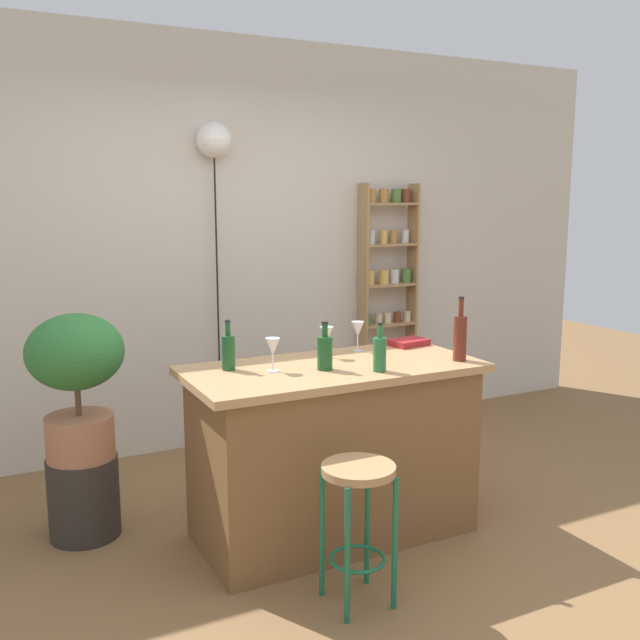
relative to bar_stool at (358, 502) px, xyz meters
name	(u,v)px	position (x,y,z in m)	size (l,w,h in m)	color
ground	(362,558)	(0.21, 0.32, -0.46)	(12.00, 12.00, 0.00)	brown
back_wall	(223,245)	(0.21, 2.27, 0.94)	(6.40, 0.10, 2.80)	beige
kitchen_counter	(333,450)	(0.21, 0.62, -0.01)	(1.49, 0.71, 0.90)	brown
bar_stool	(358,502)	(0.00, 0.00, 0.00)	(0.32, 0.32, 0.62)	#196642
spice_shelf	(388,302)	(1.48, 2.13, 0.48)	(0.46, 0.14, 1.83)	#A87F51
plant_stool	(84,497)	(-0.95, 1.17, -0.25)	(0.36, 0.36, 0.42)	#2D2823
potted_plant	(76,373)	(-0.95, 1.17, 0.41)	(0.48, 0.43, 0.75)	#A86B4C
bottle_olive_oil	(325,352)	(0.13, 0.56, 0.53)	(0.08, 0.08, 0.24)	#194C23
bottle_spirits_clear	(228,351)	(-0.29, 0.76, 0.53)	(0.07, 0.07, 0.25)	#194C23
bottle_wine_red	(380,353)	(0.35, 0.41, 0.53)	(0.06, 0.06, 0.24)	#236638
bottle_soda_blue	(460,337)	(0.84, 0.41, 0.57)	(0.07, 0.07, 0.33)	#5B2319
wine_glass_left	(273,348)	(-0.11, 0.64, 0.56)	(0.07, 0.07, 0.16)	silver
wine_glass_center	(358,330)	(0.48, 0.85, 0.56)	(0.07, 0.07, 0.16)	silver
wine_glass_right	(327,336)	(0.26, 0.79, 0.56)	(0.07, 0.07, 0.16)	silver
cookbook	(408,342)	(0.81, 0.85, 0.46)	(0.21, 0.15, 0.04)	maroon
pendant_globe_light	(214,144)	(0.13, 2.16, 1.62)	(0.23, 0.23, 2.22)	black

